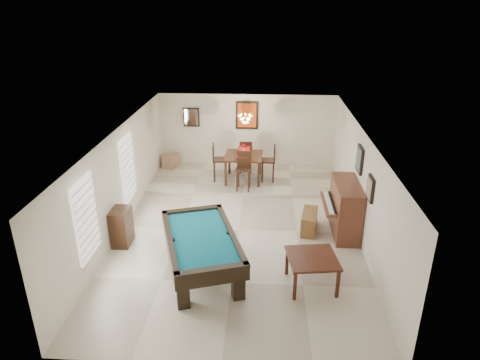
# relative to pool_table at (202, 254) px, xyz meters

# --- Properties ---
(ground_plane) EXTENTS (6.00, 9.00, 0.02)m
(ground_plane) POSITION_rel_pool_table_xyz_m (0.68, 1.89, -0.45)
(ground_plane) COLOR beige
(wall_back) EXTENTS (6.00, 0.04, 2.60)m
(wall_back) POSITION_rel_pool_table_xyz_m (0.68, 6.39, 0.86)
(wall_back) COLOR silver
(wall_back) RESTS_ON ground_plane
(wall_front) EXTENTS (6.00, 0.04, 2.60)m
(wall_front) POSITION_rel_pool_table_xyz_m (0.68, -2.61, 0.86)
(wall_front) COLOR silver
(wall_front) RESTS_ON ground_plane
(wall_left) EXTENTS (0.04, 9.00, 2.60)m
(wall_left) POSITION_rel_pool_table_xyz_m (-2.32, 1.89, 0.86)
(wall_left) COLOR silver
(wall_left) RESTS_ON ground_plane
(wall_right) EXTENTS (0.04, 9.00, 2.60)m
(wall_right) POSITION_rel_pool_table_xyz_m (3.68, 1.89, 0.86)
(wall_right) COLOR silver
(wall_right) RESTS_ON ground_plane
(ceiling) EXTENTS (6.00, 9.00, 0.04)m
(ceiling) POSITION_rel_pool_table_xyz_m (0.68, 1.89, 2.16)
(ceiling) COLOR white
(ceiling) RESTS_ON wall_back
(dining_step) EXTENTS (6.00, 2.50, 0.12)m
(dining_step) POSITION_rel_pool_table_xyz_m (0.68, 5.14, -0.38)
(dining_step) COLOR beige
(dining_step) RESTS_ON ground_plane
(window_left_front) EXTENTS (0.06, 1.00, 1.70)m
(window_left_front) POSITION_rel_pool_table_xyz_m (-2.29, -0.31, 0.96)
(window_left_front) COLOR white
(window_left_front) RESTS_ON wall_left
(window_left_rear) EXTENTS (0.06, 1.00, 1.70)m
(window_left_rear) POSITION_rel_pool_table_xyz_m (-2.29, 2.49, 0.96)
(window_left_rear) COLOR white
(window_left_rear) RESTS_ON wall_left
(pool_table) EXTENTS (2.16, 2.94, 0.88)m
(pool_table) POSITION_rel_pool_table_xyz_m (0.00, 0.00, 0.00)
(pool_table) COLOR black
(pool_table) RESTS_ON ground_plane
(square_table) EXTENTS (1.12, 1.12, 0.68)m
(square_table) POSITION_rel_pool_table_xyz_m (2.33, -0.33, -0.10)
(square_table) COLOR #35170D
(square_table) RESTS_ON ground_plane
(upright_piano) EXTENTS (0.90, 1.61, 1.34)m
(upright_piano) POSITION_rel_pool_table_xyz_m (3.21, 1.96, 0.23)
(upright_piano) COLOR brown
(upright_piano) RESTS_ON ground_plane
(piano_bench) EXTENTS (0.51, 0.97, 0.51)m
(piano_bench) POSITION_rel_pool_table_xyz_m (2.49, 1.97, -0.18)
(piano_bench) COLOR brown
(piano_bench) RESTS_ON ground_plane
(apothecary_chest) EXTENTS (0.41, 0.61, 0.92)m
(apothecary_chest) POSITION_rel_pool_table_xyz_m (-2.10, 1.05, 0.02)
(apothecary_chest) COLOR black
(apothecary_chest) RESTS_ON ground_plane
(dining_table) EXTENTS (1.21, 1.21, 0.97)m
(dining_table) POSITION_rel_pool_table_xyz_m (0.64, 4.93, 0.17)
(dining_table) COLOR black
(dining_table) RESTS_ON dining_step
(flower_vase) EXTENTS (0.18, 0.18, 0.25)m
(flower_vase) POSITION_rel_pool_table_xyz_m (0.64, 4.93, 0.78)
(flower_vase) COLOR #A80E23
(flower_vase) RESTS_ON dining_table
(dining_chair_south) EXTENTS (0.47, 0.47, 1.18)m
(dining_chair_south) POSITION_rel_pool_table_xyz_m (0.68, 4.19, 0.27)
(dining_chair_south) COLOR black
(dining_chair_south) RESTS_ON dining_step
(dining_chair_north) EXTENTS (0.43, 0.43, 1.11)m
(dining_chair_north) POSITION_rel_pool_table_xyz_m (0.67, 5.68, 0.24)
(dining_chair_north) COLOR black
(dining_chair_north) RESTS_ON dining_step
(dining_chair_west) EXTENTS (0.49, 0.49, 1.20)m
(dining_chair_west) POSITION_rel_pool_table_xyz_m (-0.12, 4.89, 0.28)
(dining_chair_west) COLOR black
(dining_chair_west) RESTS_ON dining_step
(dining_chair_east) EXTENTS (0.44, 0.44, 1.18)m
(dining_chair_east) POSITION_rel_pool_table_xyz_m (1.42, 4.94, 0.27)
(dining_chair_east) COLOR black
(dining_chair_east) RESTS_ON dining_step
(corner_bench) EXTENTS (0.56, 0.63, 0.47)m
(corner_bench) POSITION_rel_pool_table_xyz_m (-1.95, 5.92, -0.09)
(corner_bench) COLOR #A07557
(corner_bench) RESTS_ON dining_step
(chandelier) EXTENTS (0.44, 0.44, 0.60)m
(chandelier) POSITION_rel_pool_table_xyz_m (0.68, 5.09, 1.76)
(chandelier) COLOR #FFE5B2
(chandelier) RESTS_ON ceiling
(back_painting) EXTENTS (0.75, 0.06, 0.95)m
(back_painting) POSITION_rel_pool_table_xyz_m (0.68, 6.35, 1.46)
(back_painting) COLOR #D84C14
(back_painting) RESTS_ON wall_back
(back_mirror) EXTENTS (0.55, 0.06, 0.65)m
(back_mirror) POSITION_rel_pool_table_xyz_m (-1.22, 6.35, 1.36)
(back_mirror) COLOR white
(back_mirror) RESTS_ON wall_back
(right_picture_upper) EXTENTS (0.06, 0.55, 0.65)m
(right_picture_upper) POSITION_rel_pool_table_xyz_m (3.64, 2.19, 1.46)
(right_picture_upper) COLOR slate
(right_picture_upper) RESTS_ON wall_right
(right_picture_lower) EXTENTS (0.06, 0.45, 0.55)m
(right_picture_lower) POSITION_rel_pool_table_xyz_m (3.64, 0.89, 1.26)
(right_picture_lower) COLOR gray
(right_picture_lower) RESTS_ON wall_right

